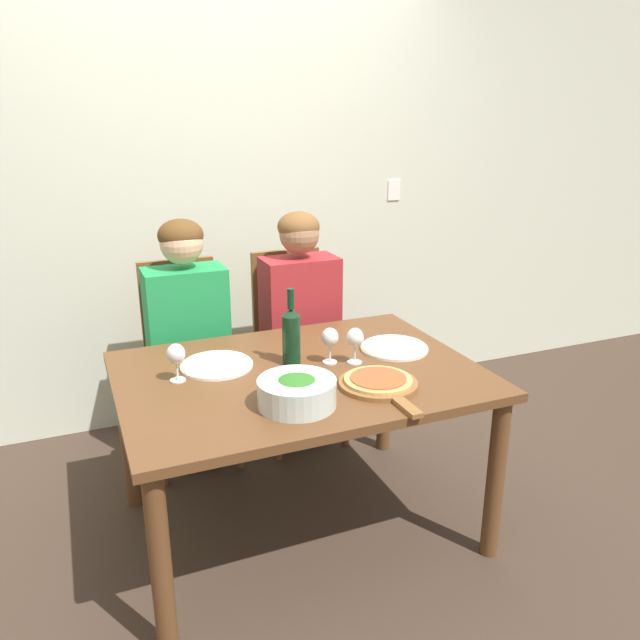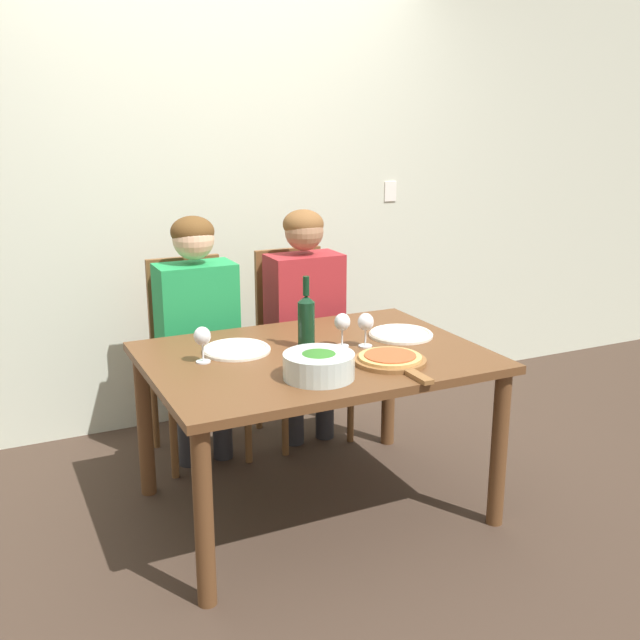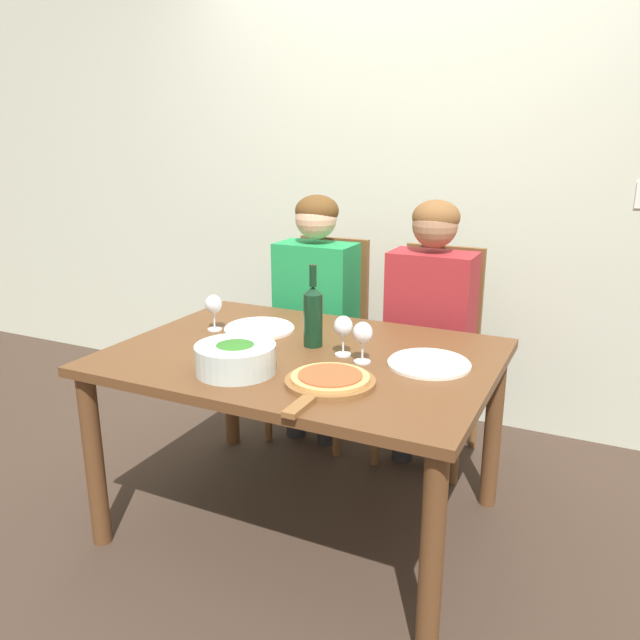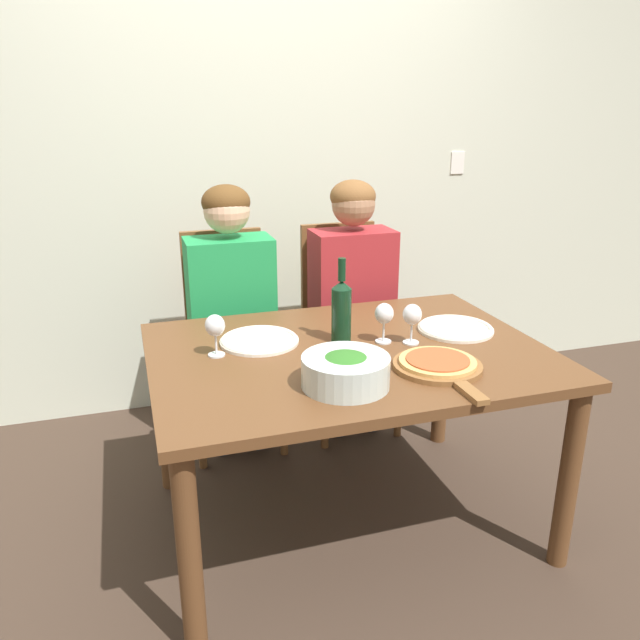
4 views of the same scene
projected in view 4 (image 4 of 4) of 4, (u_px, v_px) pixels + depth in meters
name	position (u px, v px, depth m)	size (l,w,h in m)	color
ground_plane	(346.00, 519.00, 2.48)	(40.00, 40.00, 0.00)	#3D2D23
back_wall	(265.00, 148.00, 3.19)	(10.00, 0.06, 2.70)	beige
dining_table	(348.00, 373.00, 2.27)	(1.41, 1.03, 0.73)	brown
chair_left	(229.00, 333.00, 2.96)	(0.42, 0.42, 1.01)	brown
chair_right	(344.00, 321.00, 3.13)	(0.42, 0.42, 1.01)	brown
person_woman	(231.00, 296.00, 2.78)	(0.47, 0.51, 1.24)	#28282D
person_man	(353.00, 285.00, 2.95)	(0.47, 0.51, 1.24)	#28282D
wine_bottle	(342.00, 310.00, 2.28)	(0.07, 0.07, 0.32)	black
broccoli_bowl	(346.00, 371.00, 1.94)	(0.28, 0.28, 0.11)	silver
dinner_plate_left	(259.00, 340.00, 2.30)	(0.29, 0.29, 0.02)	silver
dinner_plate_right	(456.00, 328.00, 2.43)	(0.29, 0.29, 0.02)	silver
pizza_on_board	(439.00, 365.00, 2.07)	(0.30, 0.44, 0.04)	brown
wine_glass_left	(215.00, 328.00, 2.15)	(0.07, 0.07, 0.15)	silver
wine_glass_right	(412.00, 316.00, 2.27)	(0.07, 0.07, 0.15)	silver
wine_glass_centre	(384.00, 315.00, 2.28)	(0.07, 0.07, 0.15)	silver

